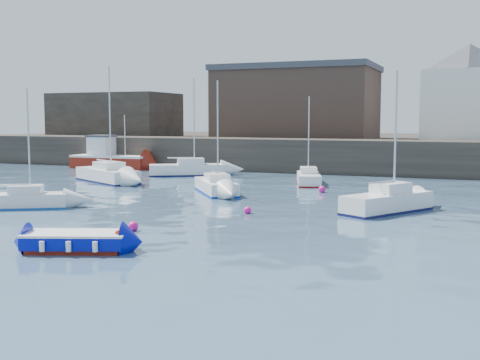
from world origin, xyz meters
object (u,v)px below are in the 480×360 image
at_px(buoy_mid, 248,214).
at_px(sailboat_f, 309,178).
at_px(blue_dinghy, 76,241).
at_px(sailboat_c, 387,202).
at_px(sailboat_e, 107,175).
at_px(sailboat_a, 22,200).
at_px(buoy_near, 133,231).
at_px(sailboat_h, 187,169).
at_px(fishing_boat, 110,158).
at_px(buoy_far, 322,192).
at_px(sailboat_b, 216,186).

bearing_deg(buoy_mid, sailboat_f, 93.21).
xyz_separation_m(blue_dinghy, sailboat_c, (9.31, 13.75, 0.16)).
bearing_deg(sailboat_c, sailboat_e, 161.93).
distance_m(sailboat_a, buoy_near, 9.88).
bearing_deg(sailboat_a, sailboat_e, 104.88).
distance_m(sailboat_c, sailboat_h, 23.78).
distance_m(fishing_boat, sailboat_h, 11.38).
relative_size(sailboat_e, buoy_near, 19.63).
distance_m(blue_dinghy, buoy_far, 21.19).
bearing_deg(blue_dinghy, buoy_far, 79.01).
bearing_deg(sailboat_f, fishing_boat, 162.87).
distance_m(sailboat_c, buoy_mid, 7.35).
relative_size(fishing_boat, sailboat_a, 1.23).
xyz_separation_m(sailboat_c, buoy_far, (-5.27, 7.05, -0.56)).
xyz_separation_m(fishing_boat, sailboat_b, (17.96, -14.35, -0.54)).
relative_size(fishing_boat, sailboat_c, 1.09).
bearing_deg(sailboat_h, buoy_mid, -54.78).
relative_size(fishing_boat, sailboat_b, 1.10).
xyz_separation_m(fishing_boat, buoy_far, (24.31, -11.35, -1.01)).
xyz_separation_m(sailboat_e, sailboat_h, (3.32, 7.08, -0.03)).
height_order(sailboat_f, sailboat_h, sailboat_h).
bearing_deg(sailboat_f, sailboat_h, 166.47).
bearing_deg(buoy_near, sailboat_c, 44.93).
xyz_separation_m(blue_dinghy, buoy_near, (-0.20, 4.26, -0.40)).
distance_m(sailboat_b, sailboat_e, 11.12).
bearing_deg(buoy_far, sailboat_b, -154.74).
relative_size(blue_dinghy, buoy_near, 9.11).
distance_m(sailboat_h, buoy_mid, 21.39).
height_order(buoy_mid, buoy_far, buoy_far).
bearing_deg(fishing_boat, sailboat_c, -31.87).
bearing_deg(sailboat_a, sailboat_f, 57.28).
distance_m(sailboat_a, sailboat_c, 19.69).
distance_m(sailboat_a, sailboat_h, 20.35).
height_order(sailboat_f, buoy_near, sailboat_f).
bearing_deg(sailboat_b, sailboat_e, 163.18).
bearing_deg(sailboat_h, sailboat_e, -115.11).
xyz_separation_m(sailboat_c, buoy_near, (-9.52, -9.49, -0.56)).
distance_m(sailboat_c, buoy_near, 13.45).
bearing_deg(buoy_near, sailboat_b, 98.88).
height_order(sailboat_f, buoy_far, sailboat_f).
bearing_deg(buoy_far, sailboat_e, 179.26).
distance_m(sailboat_a, sailboat_b, 12.32).
distance_m(sailboat_f, buoy_near, 21.18).
bearing_deg(sailboat_b, buoy_mid, -55.11).
bearing_deg(sailboat_e, sailboat_b, -16.82).
xyz_separation_m(blue_dinghy, sailboat_b, (-2.32, 17.80, 0.08)).
bearing_deg(sailboat_f, blue_dinghy, -94.20).
height_order(blue_dinghy, sailboat_e, sailboat_e).
relative_size(sailboat_a, sailboat_c, 0.88).
distance_m(fishing_boat, buoy_mid, 31.49).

